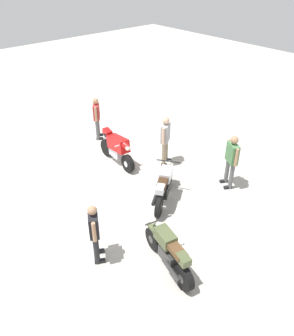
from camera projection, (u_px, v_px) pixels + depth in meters
The scene contains 8 objects.
ground_plane at pixel (107, 200), 10.16m from camera, with size 40.00×40.00×0.00m, color #B7B2A8.
motorcycle_red_sportbike at pixel (117, 148), 11.60m from camera, with size 1.96×0.70×1.14m.
motorcycle_olive_vintage at pixel (168, 252), 7.77m from camera, with size 1.94×0.84×1.07m.
motorcycle_silver_cruiser at pixel (164, 186), 9.87m from camera, with size 1.28×1.79×1.09m.
person_in_gray_shirt at pixel (165, 137), 11.36m from camera, with size 0.50×0.61×1.75m.
person_in_black_shirt at pixel (94, 230), 7.77m from camera, with size 0.58×0.48×1.60m.
person_in_red_shirt at pixel (97, 116), 12.99m from camera, with size 0.57×0.51×1.65m.
person_in_green_shirt at pixel (232, 158), 10.25m from camera, with size 0.62×0.49×1.74m.
Camera 1 is at (-6.82, 4.38, 6.32)m, focal length 36.27 mm.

